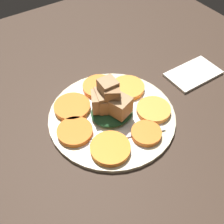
% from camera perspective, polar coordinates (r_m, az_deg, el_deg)
% --- Properties ---
extents(table_slab, '(1.20, 1.20, 0.02)m').
position_cam_1_polar(table_slab, '(0.69, 0.00, -1.70)').
color(table_slab, '#38281E').
rests_on(table_slab, ground).
extents(plate, '(0.31, 0.31, 0.01)m').
position_cam_1_polar(plate, '(0.68, 0.00, -0.88)').
color(plate, beige).
rests_on(plate, table_slab).
extents(carrot_slice_0, '(0.09, 0.09, 0.01)m').
position_cam_1_polar(carrot_slice_0, '(0.74, 3.22, 4.96)').
color(carrot_slice_0, orange).
rests_on(carrot_slice_0, plate).
extents(carrot_slice_1, '(0.09, 0.09, 0.01)m').
position_cam_1_polar(carrot_slice_1, '(0.74, -2.61, 5.13)').
color(carrot_slice_1, orange).
rests_on(carrot_slice_1, plate).
extents(carrot_slice_2, '(0.09, 0.09, 0.01)m').
position_cam_1_polar(carrot_slice_2, '(0.69, -8.08, 1.02)').
color(carrot_slice_2, orange).
rests_on(carrot_slice_2, plate).
extents(carrot_slice_3, '(0.08, 0.08, 0.01)m').
position_cam_1_polar(carrot_slice_3, '(0.64, -7.67, -3.79)').
color(carrot_slice_3, orange).
rests_on(carrot_slice_3, plate).
extents(carrot_slice_4, '(0.09, 0.09, 0.01)m').
position_cam_1_polar(carrot_slice_4, '(0.61, -0.34, -7.39)').
color(carrot_slice_4, orange).
rests_on(carrot_slice_4, plate).
extents(carrot_slice_5, '(0.07, 0.07, 0.01)m').
position_cam_1_polar(carrot_slice_5, '(0.64, 6.97, -4.30)').
color(carrot_slice_5, orange).
rests_on(carrot_slice_5, plate).
extents(carrot_slice_6, '(0.08, 0.08, 0.01)m').
position_cam_1_polar(carrot_slice_6, '(0.69, 8.43, 0.44)').
color(carrot_slice_6, orange).
rests_on(carrot_slice_6, plate).
extents(center_pile, '(0.10, 0.09, 0.10)m').
position_cam_1_polar(center_pile, '(0.65, -0.45, 1.70)').
color(center_pile, '#1E4723').
rests_on(center_pile, plate).
extents(fork, '(0.17, 0.08, 0.00)m').
position_cam_1_polar(fork, '(0.64, 2.82, -4.86)').
color(fork, silver).
rests_on(fork, plate).
extents(napkin, '(0.15, 0.09, 0.01)m').
position_cam_1_polar(napkin, '(0.83, 16.18, 7.47)').
color(napkin, silver).
rests_on(napkin, table_slab).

